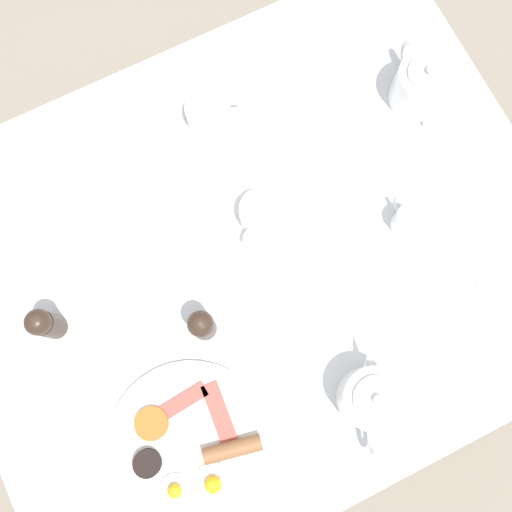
% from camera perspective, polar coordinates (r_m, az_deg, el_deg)
% --- Properties ---
extents(ground_plane, '(8.00, 8.00, 0.00)m').
position_cam_1_polar(ground_plane, '(1.83, 0.00, -4.70)').
color(ground_plane, gray).
extents(table, '(0.94, 1.15, 0.71)m').
position_cam_1_polar(table, '(1.20, 0.00, -0.83)').
color(table, silver).
rests_on(table, ground_plane).
extents(breakfast_plate, '(0.30, 0.30, 0.04)m').
position_cam_1_polar(breakfast_plate, '(1.11, -6.20, -17.63)').
color(breakfast_plate, white).
rests_on(breakfast_plate, table).
extents(teapot_near, '(0.19, 0.11, 0.12)m').
position_cam_1_polar(teapot_near, '(1.08, 10.92, -13.28)').
color(teapot_near, white).
rests_on(teapot_near, table).
extents(teapot_far, '(0.20, 0.11, 0.12)m').
position_cam_1_polar(teapot_far, '(1.24, 15.49, 15.42)').
color(teapot_far, white).
rests_on(teapot_far, table).
extents(teacup_with_saucer_left, '(0.16, 0.16, 0.06)m').
position_cam_1_polar(teacup_with_saucer_left, '(1.20, -4.51, 13.26)').
color(teacup_with_saucer_left, white).
rests_on(teacup_with_saucer_left, table).
extents(teacup_with_saucer_right, '(0.16, 0.16, 0.06)m').
position_cam_1_polar(teacup_with_saucer_right, '(1.13, 0.58, 3.95)').
color(teacup_with_saucer_right, white).
rests_on(teacup_with_saucer_right, table).
extents(creamer_jug, '(0.08, 0.05, 0.06)m').
position_cam_1_polar(creamer_jug, '(1.15, 14.19, 3.36)').
color(creamer_jug, white).
rests_on(creamer_jug, table).
extents(pepper_grinder, '(0.05, 0.05, 0.12)m').
position_cam_1_polar(pepper_grinder, '(1.06, -5.16, -6.62)').
color(pepper_grinder, '#38281E').
rests_on(pepper_grinder, table).
extents(salt_grinder, '(0.05, 0.05, 0.12)m').
position_cam_1_polar(salt_grinder, '(1.12, -19.47, -6.14)').
color(salt_grinder, '#38281E').
rests_on(salt_grinder, table).
extents(napkin_folded, '(0.19, 0.21, 0.01)m').
position_cam_1_polar(napkin_folded, '(1.14, -10.17, -1.09)').
color(napkin_folded, white).
rests_on(napkin_folded, table).
extents(spoon_for_tea, '(0.13, 0.09, 0.00)m').
position_cam_1_polar(spoon_for_tea, '(1.25, 3.89, 15.59)').
color(spoon_for_tea, silver).
rests_on(spoon_for_tea, table).
extents(fork_spare, '(0.10, 0.15, 0.00)m').
position_cam_1_polar(fork_spare, '(1.21, -12.35, 8.57)').
color(fork_spare, silver).
rests_on(fork_spare, table).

